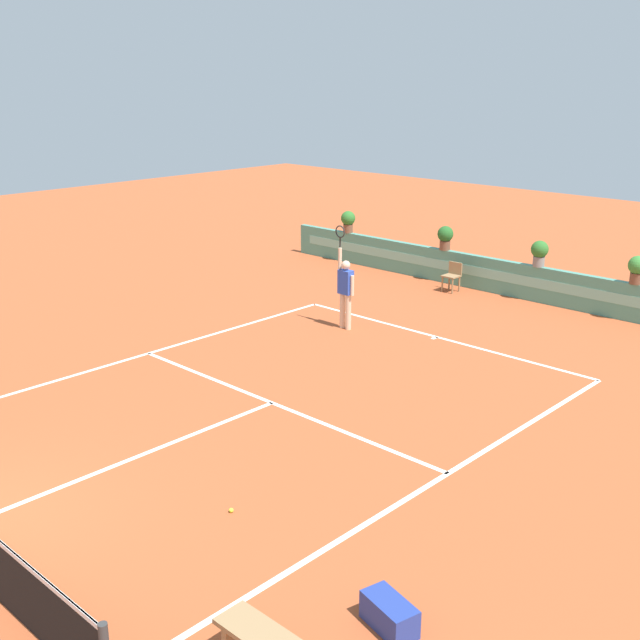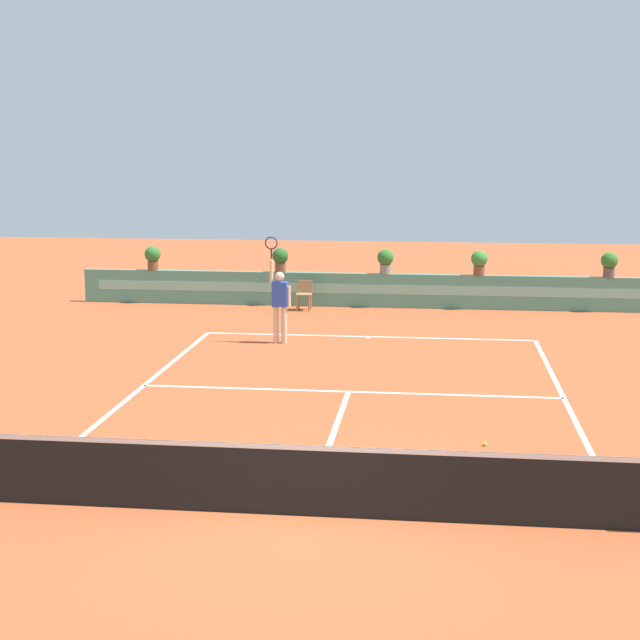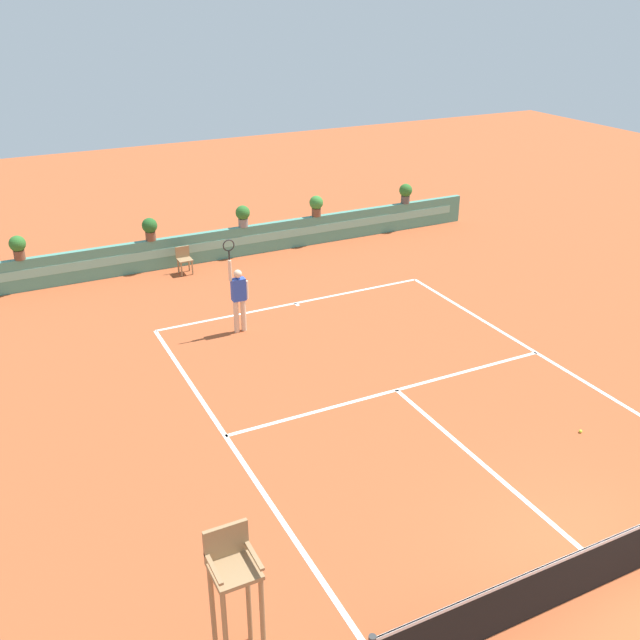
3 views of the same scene
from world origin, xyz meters
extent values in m
plane|color=#A84C28|center=(0.00, 6.00, 0.00)|extent=(60.00, 60.00, 0.00)
cube|color=white|center=(0.00, 11.89, 0.00)|extent=(8.22, 0.10, 0.01)
cube|color=white|center=(0.00, 6.40, 0.00)|extent=(8.22, 0.10, 0.01)
cube|color=white|center=(0.00, 3.20, 0.00)|extent=(0.10, 6.40, 0.01)
cube|color=white|center=(-4.11, 5.95, 0.00)|extent=(0.10, 11.89, 0.01)
cube|color=white|center=(4.11, 5.95, 0.00)|extent=(0.10, 11.89, 0.01)
cube|color=white|center=(0.00, 11.79, 0.00)|extent=(0.10, 0.20, 0.01)
cube|color=black|center=(0.00, 0.00, 0.47)|extent=(8.82, 0.02, 0.95)
cube|color=white|center=(0.00, 0.00, 0.92)|extent=(8.82, 0.03, 0.06)
cube|color=#4C8E7A|center=(0.00, 16.39, 0.50)|extent=(18.00, 0.20, 1.00)
cube|color=#7ABCA8|center=(0.00, 16.29, 0.55)|extent=(17.10, 0.01, 0.28)
cylinder|color=#99754C|center=(-2.32, 15.41, 0.23)|extent=(0.05, 0.05, 0.45)
cylinder|color=#99754C|center=(-1.96, 15.41, 0.23)|extent=(0.05, 0.05, 0.45)
cylinder|color=#99754C|center=(-2.32, 15.77, 0.23)|extent=(0.05, 0.05, 0.45)
cylinder|color=#99754C|center=(-1.96, 15.77, 0.23)|extent=(0.05, 0.05, 0.45)
cube|color=#99754C|center=(-2.14, 15.59, 0.47)|extent=(0.44, 0.44, 0.04)
cube|color=#99754C|center=(-2.14, 15.79, 0.67)|extent=(0.44, 0.04, 0.36)
cylinder|color=beige|center=(-1.98, 10.87, 0.45)|extent=(0.14, 0.14, 0.90)
cylinder|color=beige|center=(-2.18, 10.88, 0.45)|extent=(0.14, 0.14, 0.90)
cube|color=#2D4CB7|center=(-2.08, 10.88, 1.20)|extent=(0.37, 0.23, 0.60)
sphere|color=beige|center=(-2.08, 10.88, 1.63)|extent=(0.22, 0.22, 0.22)
cylinder|color=beige|center=(-2.28, 10.88, 1.75)|extent=(0.09, 0.09, 0.55)
cylinder|color=black|center=(-2.28, 10.88, 2.17)|extent=(0.04, 0.04, 0.24)
torus|color=#262626|center=(-2.28, 10.88, 2.43)|extent=(0.31, 0.04, 0.31)
cylinder|color=beige|center=(-1.86, 10.87, 1.15)|extent=(0.09, 0.09, 0.50)
sphere|color=#CCE033|center=(2.48, 3.25, 0.03)|extent=(0.07, 0.07, 0.07)
cylinder|color=gray|center=(0.17, 16.39, 1.14)|extent=(0.32, 0.32, 0.28)
sphere|color=#2D6B28|center=(0.17, 16.39, 1.48)|extent=(0.48, 0.48, 0.48)
cylinder|color=#514C47|center=(6.57, 16.39, 1.14)|extent=(0.32, 0.32, 0.28)
sphere|color=#2D6B28|center=(6.57, 16.39, 1.48)|extent=(0.48, 0.48, 0.48)
cylinder|color=brown|center=(2.89, 16.39, 1.14)|extent=(0.32, 0.32, 0.28)
sphere|color=#387F33|center=(2.89, 16.39, 1.48)|extent=(0.48, 0.48, 0.48)
cylinder|color=brown|center=(-2.96, 16.39, 1.14)|extent=(0.32, 0.32, 0.28)
sphere|color=#235B23|center=(-2.96, 16.39, 1.48)|extent=(0.48, 0.48, 0.48)
cylinder|color=brown|center=(-6.87, 16.39, 1.14)|extent=(0.32, 0.32, 0.28)
sphere|color=#2D6B28|center=(-6.87, 16.39, 1.48)|extent=(0.48, 0.48, 0.48)
camera|label=1|loc=(10.38, -3.22, 6.14)|focal=44.30mm
camera|label=2|loc=(1.63, -11.71, 4.75)|focal=53.99mm
camera|label=3|loc=(-7.89, -5.50, 8.40)|focal=40.51mm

